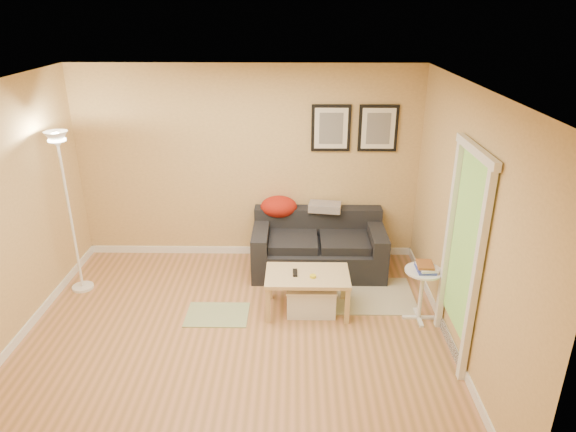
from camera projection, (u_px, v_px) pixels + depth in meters
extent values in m
plane|color=#BC7C50|center=(235.00, 338.00, 5.40)|extent=(4.50, 4.50, 0.00)
plane|color=white|center=(223.00, 87.00, 4.40)|extent=(4.50, 4.50, 0.00)
plane|color=#DAB16F|center=(248.00, 165.00, 6.74)|extent=(4.50, 0.00, 4.50)
plane|color=#DAB16F|center=(188.00, 360.00, 3.05)|extent=(4.50, 0.00, 4.50)
plane|color=#DAB16F|center=(465.00, 227.00, 4.86)|extent=(0.00, 4.00, 4.00)
cube|color=white|center=(250.00, 250.00, 7.21)|extent=(4.50, 0.02, 0.10)
cube|color=white|center=(23.00, 332.00, 5.41)|extent=(0.02, 4.00, 0.10)
cube|color=white|center=(448.00, 336.00, 5.34)|extent=(0.02, 4.00, 0.10)
cube|color=#B9B392|center=(361.00, 295.00, 6.18)|extent=(1.25, 0.85, 0.01)
cube|color=#668C4C|center=(217.00, 315.00, 5.80)|extent=(0.70, 0.50, 0.01)
cube|color=black|center=(295.00, 273.00, 5.73)|extent=(0.05, 0.16, 0.02)
cylinder|color=yellow|center=(313.00, 276.00, 5.64)|extent=(0.07, 0.07, 0.03)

